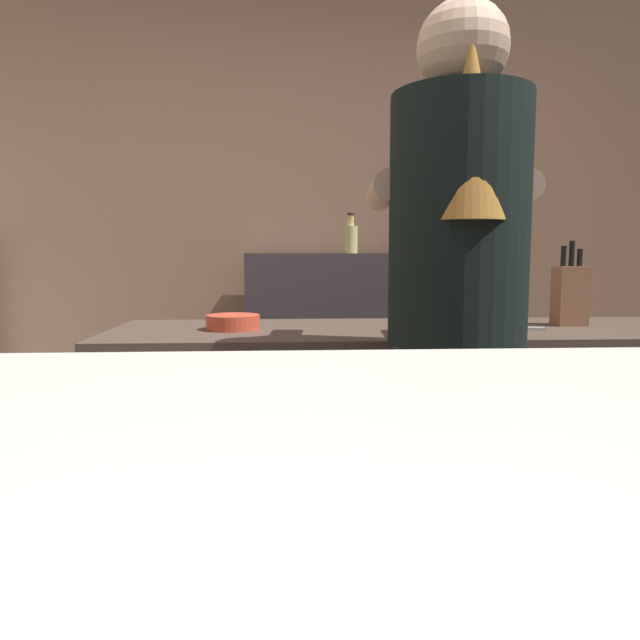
{
  "coord_description": "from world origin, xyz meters",
  "views": [
    {
      "loc": [
        -0.14,
        -1.22,
        1.15
      ],
      "look_at": [
        -0.11,
        -0.75,
        1.1
      ],
      "focal_mm": 33.08,
      "sensor_mm": 36.0,
      "label": 1
    }
  ],
  "objects_px": {
    "knife_block": "(570,294)",
    "chefs_knife": "(505,328)",
    "bottle_vinegar": "(351,238)",
    "bartender": "(457,311)",
    "bottle_olive_oil": "(399,238)",
    "mixing_bowl": "(233,322)",
    "bottle_hot_sauce": "(395,235)"
  },
  "relations": [
    {
      "from": "bottle_vinegar",
      "to": "mixing_bowl",
      "type": "bearing_deg",
      "value": -113.12
    },
    {
      "from": "bottle_vinegar",
      "to": "knife_block",
      "type": "bearing_deg",
      "value": -61.55
    },
    {
      "from": "chefs_knife",
      "to": "bottle_hot_sauce",
      "type": "distance_m",
      "value": 1.43
    },
    {
      "from": "chefs_knife",
      "to": "bottle_vinegar",
      "type": "height_order",
      "value": "bottle_vinegar"
    },
    {
      "from": "bartender",
      "to": "bottle_hot_sauce",
      "type": "distance_m",
      "value": 1.81
    },
    {
      "from": "knife_block",
      "to": "bottle_olive_oil",
      "type": "height_order",
      "value": "bottle_olive_oil"
    },
    {
      "from": "bartender",
      "to": "bottle_olive_oil",
      "type": "height_order",
      "value": "bartender"
    },
    {
      "from": "mixing_bowl",
      "to": "bottle_hot_sauce",
      "type": "distance_m",
      "value": 1.58
    },
    {
      "from": "bottle_hot_sauce",
      "to": "bartender",
      "type": "bearing_deg",
      "value": -95.62
    },
    {
      "from": "knife_block",
      "to": "bottle_hot_sauce",
      "type": "relative_size",
      "value": 1.1
    },
    {
      "from": "bottle_hot_sauce",
      "to": "chefs_knife",
      "type": "bearing_deg",
      "value": -85.68
    },
    {
      "from": "knife_block",
      "to": "chefs_knife",
      "type": "bearing_deg",
      "value": -160.64
    },
    {
      "from": "mixing_bowl",
      "to": "chefs_knife",
      "type": "bearing_deg",
      "value": -2.7
    },
    {
      "from": "mixing_bowl",
      "to": "bottle_hot_sauce",
      "type": "relative_size",
      "value": 0.66
    },
    {
      "from": "knife_block",
      "to": "mixing_bowl",
      "type": "xyz_separation_m",
      "value": [
        -1.13,
        -0.05,
        -0.08
      ]
    },
    {
      "from": "knife_block",
      "to": "bottle_vinegar",
      "type": "bearing_deg",
      "value": 118.45
    },
    {
      "from": "bartender",
      "to": "chefs_knife",
      "type": "distance_m",
      "value": 0.5
    },
    {
      "from": "knife_block",
      "to": "bottle_hot_sauce",
      "type": "xyz_separation_m",
      "value": [
        -0.36,
        1.29,
        0.24
      ]
    },
    {
      "from": "bartender",
      "to": "bottle_olive_oil",
      "type": "bearing_deg",
      "value": -1.54
    },
    {
      "from": "knife_block",
      "to": "bottle_olive_oil",
      "type": "bearing_deg",
      "value": 106.53
    },
    {
      "from": "bottle_hot_sauce",
      "to": "knife_block",
      "type": "bearing_deg",
      "value": -74.56
    },
    {
      "from": "knife_block",
      "to": "mixing_bowl",
      "type": "bearing_deg",
      "value": -177.58
    },
    {
      "from": "chefs_knife",
      "to": "bottle_olive_oil",
      "type": "relative_size",
      "value": 1.12
    },
    {
      "from": "mixing_bowl",
      "to": "knife_block",
      "type": "bearing_deg",
      "value": 2.42
    },
    {
      "from": "chefs_knife",
      "to": "bottle_hot_sauce",
      "type": "height_order",
      "value": "bottle_hot_sauce"
    },
    {
      "from": "bartender",
      "to": "bottle_olive_oil",
      "type": "relative_size",
      "value": 8.22
    },
    {
      "from": "chefs_knife",
      "to": "mixing_bowl",
      "type": "bearing_deg",
      "value": -168.35
    },
    {
      "from": "bartender",
      "to": "knife_block",
      "type": "relative_size",
      "value": 6.18
    },
    {
      "from": "chefs_knife",
      "to": "knife_block",
      "type": "bearing_deg",
      "value": 33.72
    },
    {
      "from": "knife_block",
      "to": "chefs_knife",
      "type": "distance_m",
      "value": 0.29
    },
    {
      "from": "bartender",
      "to": "chefs_knife",
      "type": "relative_size",
      "value": 7.34
    },
    {
      "from": "knife_block",
      "to": "bartender",
      "type": "bearing_deg",
      "value": -137.22
    }
  ]
}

